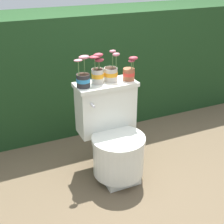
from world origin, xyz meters
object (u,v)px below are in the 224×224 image
(potted_plant_midleft, at_px, (98,72))
(potted_plant_midright, at_px, (129,72))
(potted_plant_middle, at_px, (111,72))
(toilet, at_px, (113,136))
(potted_plant_left, at_px, (83,78))

(potted_plant_midleft, relative_size, potted_plant_midright, 1.23)
(potted_plant_middle, bearing_deg, toilet, -109.03)
(toilet, bearing_deg, potted_plant_middle, 70.97)
(toilet, bearing_deg, potted_plant_left, 145.09)
(potted_plant_midleft, height_order, potted_plant_middle, potted_plant_middle)
(potted_plant_midleft, distance_m, potted_plant_middle, 0.11)
(toilet, height_order, potted_plant_midright, potted_plant_midright)
(potted_plant_left, distance_m, potted_plant_middle, 0.24)
(toilet, xyz_separation_m, potted_plant_midleft, (-0.05, 0.16, 0.47))
(potted_plant_left, relative_size, potted_plant_midleft, 0.99)
(potted_plant_midright, bearing_deg, toilet, -148.12)
(potted_plant_midleft, height_order, potted_plant_midright, potted_plant_midleft)
(potted_plant_middle, distance_m, potted_plant_midright, 0.14)
(potted_plant_left, bearing_deg, toilet, -34.91)
(potted_plant_midright, bearing_deg, potted_plant_left, 178.80)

